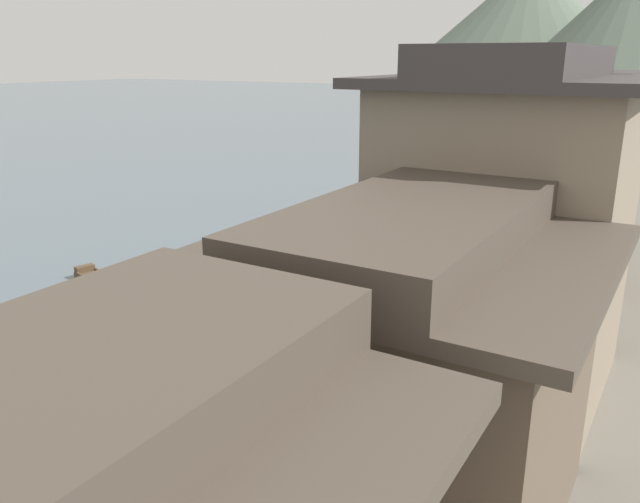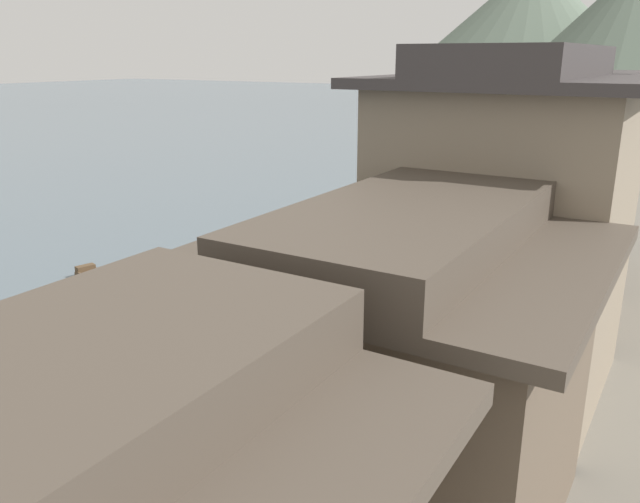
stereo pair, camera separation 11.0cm
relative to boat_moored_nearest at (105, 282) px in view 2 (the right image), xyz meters
The scene contains 14 objects.
boat_moored_nearest is the anchor object (origin of this frame).
boat_moored_second 11.18m from the boat_moored_nearest, ahead, with size 2.22×5.60×0.49m.
boat_moored_third 13.23m from the boat_moored_nearest, 35.25° to the left, with size 1.85×4.86×0.54m.
boat_moored_far 20.81m from the boat_moored_nearest, 63.16° to the left, with size 2.86×4.41×0.62m.
boat_midriver_drifting 40.90m from the boat_moored_nearest, 88.99° to the left, with size 3.32×3.33×0.42m.
boat_midriver_upstream 13.41m from the boat_moored_nearest, 36.13° to the right, with size 0.95×4.87×0.70m.
boat_upstream_distant 28.37m from the boat_moored_nearest, 67.70° to the left, with size 2.25×5.57×0.73m.
house_waterfront_second 18.41m from the boat_moored_nearest, 22.97° to the right, with size 6.71×6.75×6.14m.
house_waterfront_tall 17.31m from the boat_moored_nearest, ahead, with size 6.64×6.80×8.74m.
house_waterfront_narrow 17.57m from the boat_moored_nearest, 17.95° to the left, with size 5.58×5.68×8.74m.
house_waterfront_far 19.42m from the boat_moored_nearest, 33.68° to the left, with size 5.22×6.07×6.14m.
stone_bridge 57.38m from the boat_moored_nearest, 84.01° to the left, with size 22.29×2.40×4.34m.
hill_far_west 95.72m from the boat_moored_nearest, 84.70° to the left, with size 46.94×46.94×23.31m, color #5B6B5B.
hill_far_centre 111.84m from the boat_moored_nearest, 95.67° to the left, with size 60.40×60.40×25.96m, color #5B6B5B.
Camera 2 is at (14.75, 1.54, 9.32)m, focal length 35.56 mm.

